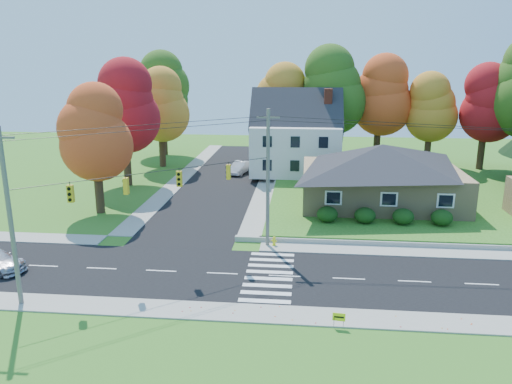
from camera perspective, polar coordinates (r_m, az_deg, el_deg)
ground at (r=31.99m, az=3.31°, el=-9.59°), size 120.00×120.00×0.00m
road_main at (r=31.98m, az=3.31°, el=-9.58°), size 90.00×8.00×0.02m
road_cross at (r=57.38m, az=-3.56°, el=1.55°), size 8.00×44.00×0.02m
sidewalk_north at (r=36.58m, az=3.65°, el=-6.29°), size 90.00×2.00×0.08m
sidewalk_south at (r=27.50m, az=2.84°, el=-13.83°), size 90.00×2.00×0.08m
lawn at (r=53.11m, az=18.49°, el=-0.04°), size 30.00×30.00×0.50m
ranch_house at (r=46.70m, az=14.10°, el=2.12°), size 14.60×10.60×5.40m
colonial_house at (r=57.75m, az=4.64°, el=6.24°), size 10.40×8.40×9.60m
hedge_row at (r=41.24m, az=14.42°, el=-2.65°), size 10.70×1.70×1.27m
traffic_infrastructure at (r=31.53m, az=3.28°, el=-0.01°), size 38.10×10.66×10.00m
tree_lot_0 at (r=63.36m, az=2.95°, el=10.43°), size 6.72×6.72×12.51m
tree_lot_1 at (r=62.26m, az=8.55°, el=11.41°), size 7.84×7.84×14.60m
tree_lot_2 at (r=63.86m, az=13.96°, el=10.64°), size 7.28×7.28×13.56m
tree_lot_3 at (r=64.10m, az=19.39°, el=9.08°), size 6.16×6.16×11.47m
tree_lot_4 at (r=64.76m, az=24.87°, el=9.19°), size 6.72×6.72×12.51m
tree_west_0 at (r=45.30m, az=-17.99°, el=6.46°), size 6.16×6.16×11.47m
tree_west_1 at (r=54.74m, az=-14.92°, el=9.41°), size 7.28×7.28×13.56m
tree_west_2 at (r=63.94m, az=-10.90°, el=9.77°), size 6.72×6.72×12.51m
tree_west_3 at (r=72.06m, az=-10.70°, el=11.38°), size 7.84×7.84×14.60m
white_car at (r=59.70m, az=-1.83°, el=2.81°), size 2.67×4.59×1.43m
fire_hydrant at (r=36.70m, az=2.08°, el=-5.68°), size 0.42×0.33×0.74m
yard_sign at (r=26.45m, az=9.46°, el=-13.94°), size 0.65×0.10×0.82m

